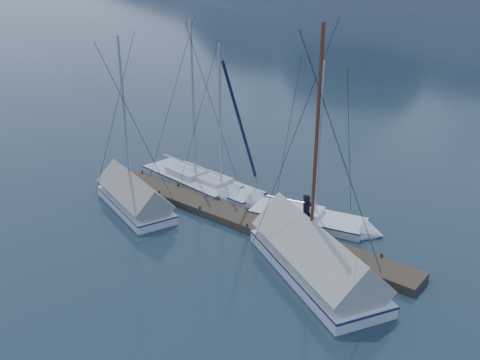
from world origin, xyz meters
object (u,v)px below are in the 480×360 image
(sailboat_open_mid, at_px, (227,192))
(person, at_px, (307,215))
(sailboat_open_left, at_px, (202,185))
(sailboat_covered_near, at_px, (307,255))
(sailboat_open_right, at_px, (323,222))
(sailboat_covered_far, at_px, (131,197))

(sailboat_open_mid, bearing_deg, person, -15.44)
(sailboat_open_left, height_order, sailboat_covered_near, sailboat_covered_near)
(sailboat_open_right, xyz_separation_m, person, (0.13, -1.80, 1.14))
(sailboat_open_left, relative_size, sailboat_open_right, 1.17)
(sailboat_covered_near, bearing_deg, sailboat_open_left, 159.66)
(sailboat_open_left, height_order, sailboat_covered_far, sailboat_open_left)
(sailboat_covered_far, distance_m, person, 9.53)
(sailboat_covered_near, relative_size, person, 5.69)
(sailboat_open_left, xyz_separation_m, sailboat_open_mid, (1.71, 0.20, -0.02))
(sailboat_open_mid, distance_m, person, 6.44)
(sailboat_open_right, distance_m, sailboat_covered_far, 10.00)
(sailboat_open_left, bearing_deg, person, -10.74)
(sailboat_covered_far, bearing_deg, sailboat_open_right, 25.55)
(sailboat_open_left, xyz_separation_m, person, (7.83, -1.48, 1.11))
(sailboat_open_left, xyz_separation_m, sailboat_covered_near, (9.09, -3.37, 0.36))
(sailboat_open_left, distance_m, person, 8.04)
(sailboat_open_mid, relative_size, person, 4.66)
(sailboat_open_mid, bearing_deg, sailboat_covered_far, -125.83)
(sailboat_covered_near, bearing_deg, person, 123.89)
(sailboat_covered_far, bearing_deg, sailboat_open_left, 71.70)
(person, bearing_deg, sailboat_covered_near, -138.75)
(sailboat_open_left, xyz_separation_m, sailboat_open_right, (7.70, 0.31, -0.03))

